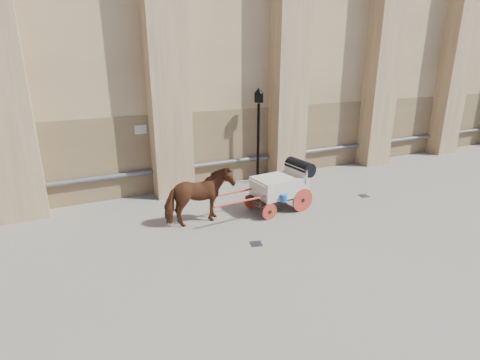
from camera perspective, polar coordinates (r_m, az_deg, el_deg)
ground at (r=11.75m, az=-0.25°, el=-6.86°), size 90.00×90.00×0.00m
horse at (r=11.56m, az=-6.27°, el=-2.63°), size 2.15×1.08×1.77m
carriage at (r=12.74m, az=6.47°, el=-0.65°), size 3.80×1.41×1.64m
street_lamp at (r=15.04m, az=2.80°, el=7.07°), size 0.36×0.36×3.87m
drain_grate_near at (r=10.64m, az=2.48°, el=-9.68°), size 0.39×0.39×0.01m
drain_grate_far at (r=14.85m, az=18.35°, el=-2.30°), size 0.39×0.39×0.01m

